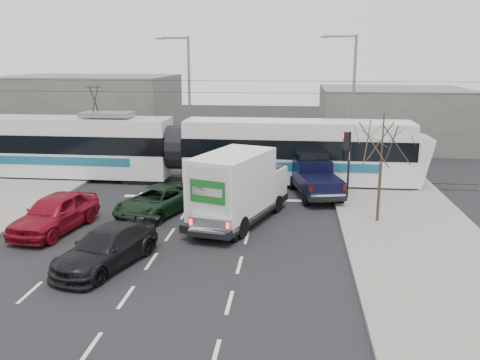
# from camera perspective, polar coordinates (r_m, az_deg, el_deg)

# --- Properties ---
(ground) EXTENTS (120.00, 120.00, 0.00)m
(ground) POSITION_cam_1_polar(r_m,az_deg,el_deg) (22.34, -3.60, -6.30)
(ground) COLOR black
(ground) RESTS_ON ground
(sidewalk_right) EXTENTS (6.00, 60.00, 0.15)m
(sidewalk_right) POSITION_cam_1_polar(r_m,az_deg,el_deg) (22.68, 19.60, -6.59)
(sidewalk_right) COLOR gray
(sidewalk_right) RESTS_ON ground
(rails) EXTENTS (60.00, 1.60, 0.03)m
(rails) POSITION_cam_1_polar(r_m,az_deg,el_deg) (31.82, -0.61, -0.13)
(rails) COLOR #33302D
(rails) RESTS_ON ground
(building_left) EXTENTS (14.00, 10.00, 6.00)m
(building_left) POSITION_cam_1_polar(r_m,az_deg,el_deg) (46.40, -16.41, 7.46)
(building_left) COLOR slate
(building_left) RESTS_ON ground
(building_right) EXTENTS (12.00, 10.00, 5.00)m
(building_right) POSITION_cam_1_polar(r_m,az_deg,el_deg) (45.75, 16.72, 6.72)
(building_right) COLOR slate
(building_right) RESTS_ON ground
(bare_tree) EXTENTS (2.40, 2.40, 5.00)m
(bare_tree) POSITION_cam_1_polar(r_m,az_deg,el_deg) (23.83, 15.68, 3.93)
(bare_tree) COLOR #47382B
(bare_tree) RESTS_ON ground
(traffic_signal) EXTENTS (0.44, 0.44, 3.60)m
(traffic_signal) POSITION_cam_1_polar(r_m,az_deg,el_deg) (27.76, 11.92, 3.28)
(traffic_signal) COLOR black
(traffic_signal) RESTS_ON ground
(street_lamp_near) EXTENTS (2.38, 0.25, 9.00)m
(street_lamp_near) POSITION_cam_1_polar(r_m,az_deg,el_deg) (34.97, 12.31, 9.29)
(street_lamp_near) COLOR slate
(street_lamp_near) RESTS_ON ground
(street_lamp_far) EXTENTS (2.38, 0.25, 9.00)m
(street_lamp_far) POSITION_cam_1_polar(r_m,az_deg,el_deg) (37.58, -6.00, 9.82)
(street_lamp_far) COLOR slate
(street_lamp_far) RESTS_ON ground
(catenary) EXTENTS (60.00, 0.20, 7.00)m
(catenary) POSITION_cam_1_polar(r_m,az_deg,el_deg) (31.12, -0.63, 6.80)
(catenary) COLOR black
(catenary) RESTS_ON ground
(tram) EXTENTS (28.40, 3.18, 5.79)m
(tram) POSITION_cam_1_polar(r_m,az_deg,el_deg) (31.81, -7.12, 3.52)
(tram) COLOR white
(tram) RESTS_ON ground
(silver_pickup) EXTENTS (2.80, 5.60, 1.94)m
(silver_pickup) POSITION_cam_1_polar(r_m,az_deg,el_deg) (23.43, -1.11, -2.82)
(silver_pickup) COLOR black
(silver_pickup) RESTS_ON ground
(box_truck) EXTENTS (4.50, 7.21, 3.41)m
(box_truck) POSITION_cam_1_polar(r_m,az_deg,el_deg) (23.57, -0.19, -0.90)
(box_truck) COLOR black
(box_truck) RESTS_ON ground
(navy_pickup) EXTENTS (3.10, 5.70, 2.27)m
(navy_pickup) POSITION_cam_1_polar(r_m,az_deg,el_deg) (28.79, 8.25, 0.51)
(navy_pickup) COLOR black
(navy_pickup) RESTS_ON ground
(green_car) EXTENTS (3.81, 5.44, 1.38)m
(green_car) POSITION_cam_1_polar(r_m,az_deg,el_deg) (25.36, -9.41, -2.36)
(green_car) COLOR black
(green_car) RESTS_ON ground
(red_car) EXTENTS (2.76, 5.22, 1.69)m
(red_car) POSITION_cam_1_polar(r_m,az_deg,el_deg) (24.12, -20.06, -3.49)
(red_car) COLOR maroon
(red_car) RESTS_ON ground
(dark_car) EXTENTS (3.38, 5.25, 1.42)m
(dark_car) POSITION_cam_1_polar(r_m,az_deg,el_deg) (19.68, -14.78, -7.38)
(dark_car) COLOR black
(dark_car) RESTS_ON ground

